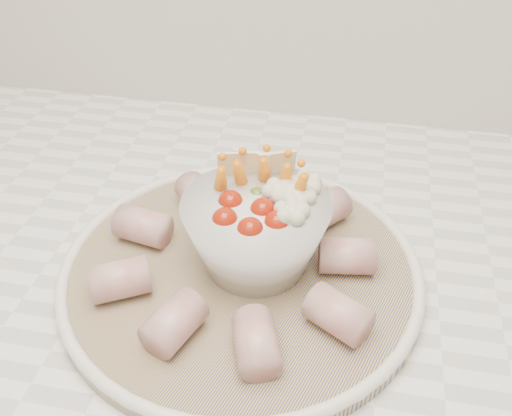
# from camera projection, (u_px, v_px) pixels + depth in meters

# --- Properties ---
(serving_platter) EXTENTS (0.45, 0.45, 0.02)m
(serving_platter) POSITION_uv_depth(u_px,v_px,m) (241.00, 270.00, 0.57)
(serving_platter) COLOR navy
(serving_platter) RESTS_ON kitchen_counter
(veggie_bowl) EXTENTS (0.14, 0.14, 0.11)m
(veggie_bowl) POSITION_uv_depth(u_px,v_px,m) (258.00, 229.00, 0.55)
(veggie_bowl) COLOR silver
(veggie_bowl) RESTS_ON serving_platter
(cured_meat_rolls) EXTENTS (0.27, 0.28, 0.04)m
(cured_meat_rolls) POSITION_uv_depth(u_px,v_px,m) (241.00, 253.00, 0.56)
(cured_meat_rolls) COLOR #AA4D50
(cured_meat_rolls) RESTS_ON serving_platter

